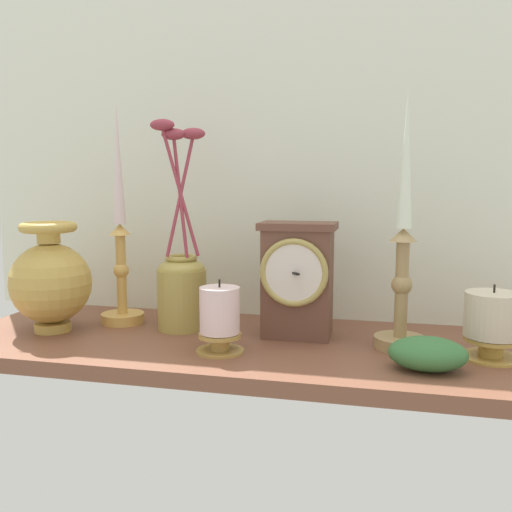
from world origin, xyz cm
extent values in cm
cube|color=brown|center=(0.00, 0.00, -1.20)|extent=(100.00, 36.00, 2.40)
cube|color=white|center=(0.00, 18.50, 32.50)|extent=(120.00, 2.00, 65.00)
cube|color=brown|center=(7.31, 4.12, 9.03)|extent=(11.23, 7.21, 18.07)
cube|color=brown|center=(7.31, 4.12, 18.67)|extent=(12.58, 8.08, 1.20)
torus|color=tan|center=(7.31, 0.11, 11.49)|extent=(11.10, 1.01, 11.10)
cylinder|color=white|center=(7.31, 0.01, 11.49)|extent=(9.28, 0.40, 9.28)
cube|color=black|center=(7.31, -0.29, 11.49)|extent=(2.39, 3.31, 0.30)
cylinder|color=#A68755|center=(24.08, 1.12, 0.90)|extent=(8.06, 8.06, 1.80)
cylinder|color=#A68755|center=(24.08, 1.12, 9.32)|extent=(2.04, 2.04, 15.04)
sphere|color=#A68755|center=(24.08, 1.12, 10.07)|extent=(3.26, 3.26, 3.26)
cone|color=#A68755|center=(24.08, 1.12, 17.84)|extent=(4.20, 4.20, 2.00)
cone|color=white|center=(24.08, 1.12, 29.37)|extent=(2.38, 2.38, 21.05)
cylinder|color=gold|center=(-25.63, 5.57, 0.90)|extent=(7.88, 7.88, 1.80)
cylinder|color=gold|center=(-25.63, 5.57, 9.08)|extent=(1.80, 1.80, 14.56)
sphere|color=gold|center=(-25.63, 5.57, 9.81)|extent=(2.88, 2.88, 2.88)
cone|color=gold|center=(-25.63, 5.57, 17.36)|extent=(3.79, 3.79, 2.00)
cone|color=silver|center=(-25.63, 5.57, 29.20)|extent=(2.31, 2.31, 21.67)
cylinder|color=gold|center=(-34.82, -2.64, 0.80)|extent=(6.23, 6.23, 1.60)
sphere|color=gold|center=(-34.82, -2.64, 8.53)|extent=(13.85, 13.85, 13.85)
cylinder|color=gold|center=(-34.82, -2.64, 16.84)|extent=(3.88, 3.88, 2.77)
torus|color=gold|center=(-34.82, -2.64, 18.22)|extent=(9.62, 9.62, 1.73)
cylinder|color=#AD9848|center=(-13.35, 4.21, 5.32)|extent=(8.73, 8.73, 10.63)
ellipsoid|color=#AD9848|center=(-13.35, 4.21, 10.63)|extent=(8.29, 8.29, 4.15)
torus|color=#AD9848|center=(-13.35, 4.21, 12.71)|extent=(5.66, 5.66, 0.86)
cylinder|color=#983644|center=(-13.35, 4.21, 24.19)|extent=(7.35, 2.21, 22.11)
ellipsoid|color=#983644|center=(-16.74, 5.01, 35.68)|extent=(4.40, 2.80, 2.00)
cylinder|color=#983644|center=(-13.35, 4.21, 23.43)|extent=(4.13, 4.32, 21.02)
ellipsoid|color=#983644|center=(-15.13, 6.07, 34.14)|extent=(4.40, 2.80, 2.00)
cylinder|color=#983644|center=(-13.35, 4.21, 23.48)|extent=(3.54, 6.26, 20.81)
ellipsoid|color=#983644|center=(-11.85, 7.05, 34.25)|extent=(4.40, 2.80, 2.00)
cylinder|color=gold|center=(37.06, -1.37, 1.47)|extent=(3.51, 3.51, 2.94)
cylinder|color=gold|center=(37.06, -1.37, 0.40)|extent=(8.77, 8.77, 0.80)
cylinder|color=gold|center=(37.06, -1.37, 2.94)|extent=(7.89, 7.89, 0.60)
cylinder|color=beige|center=(37.06, -1.37, 6.61)|extent=(8.07, 8.07, 6.54)
cylinder|color=black|center=(37.06, -1.37, 10.48)|extent=(0.30, 0.30, 1.20)
cylinder|color=#B38B43|center=(-2.73, -7.64, 1.34)|extent=(2.94, 2.94, 2.68)
cylinder|color=#B38B43|center=(-2.73, -7.64, 0.40)|extent=(7.35, 7.35, 0.80)
cylinder|color=#B38B43|center=(-2.73, -7.64, 2.68)|extent=(6.62, 6.62, 0.60)
cylinder|color=silver|center=(-2.73, -7.64, 6.59)|extent=(6.12, 6.12, 7.02)
cylinder|color=black|center=(-2.73, -7.64, 10.69)|extent=(0.30, 0.30, 1.20)
ellipsoid|color=#38703A|center=(27.60, -8.90, 2.34)|extent=(10.76, 7.53, 4.69)
camera|label=1|loc=(21.74, -86.60, 25.66)|focal=39.03mm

